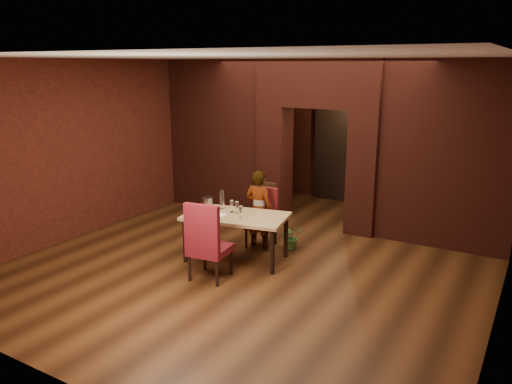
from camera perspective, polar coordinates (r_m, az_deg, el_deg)
floor at (r=8.37m, az=1.23°, el=-7.31°), size 8.00×8.00×0.00m
ceiling at (r=7.78m, az=1.36°, el=15.16°), size 7.00×8.00×0.04m
wall_back at (r=11.53m, az=11.17°, el=6.68°), size 7.00×0.04×3.20m
wall_front at (r=4.95m, az=-22.16°, el=-4.31°), size 7.00×0.04×3.20m
wall_left at (r=10.08m, az=-16.39°, el=5.28°), size 0.04×8.00×3.20m
pillar_left at (r=10.18m, az=2.15°, el=3.36°), size 0.55×0.55×2.30m
pillar_right at (r=9.44m, az=12.34°, el=2.16°), size 0.55×0.55×2.30m
lintel at (r=9.58m, az=7.35°, el=12.21°), size 2.45×0.55×0.90m
wing_wall_left at (r=10.84m, az=-4.44°, el=6.42°), size 2.28×0.35×3.20m
wing_wall_right at (r=9.02m, az=21.03°, el=3.89°), size 2.28×0.35×3.20m
vent_panel at (r=10.06m, az=1.31°, el=-0.27°), size 0.40×0.03×0.50m
rear_door at (r=11.70m, az=9.09°, el=4.15°), size 0.90×0.08×2.10m
rear_door_frame at (r=11.66m, az=9.02°, el=4.12°), size 1.02×0.04×2.22m
dining_table at (r=8.11m, az=-2.28°, el=-5.19°), size 1.77×1.22×0.76m
chair_far at (r=8.65m, az=0.59°, el=-3.00°), size 0.51×0.51×1.02m
chair_near at (r=7.38m, az=-5.27°, el=-5.47°), size 0.60×0.60×1.19m
person_seated at (r=8.57m, az=0.31°, el=-1.97°), size 0.51×0.34×1.36m
wine_glass_a at (r=8.11m, az=-2.78°, el=-1.65°), size 0.08×0.08×0.20m
wine_glass_b at (r=8.06m, az=-2.20°, el=-1.76°), size 0.08×0.08×0.19m
wine_glass_c at (r=7.80m, az=-1.79°, el=-2.29°), size 0.08×0.08×0.19m
tasting_sheet at (r=8.03m, az=-4.63°, el=-2.56°), size 0.33×0.26×0.00m
wine_bucket at (r=8.21m, az=-5.57°, el=-1.38°), size 0.18×0.18×0.22m
water_bottle at (r=8.30m, az=-3.91°, el=-0.84°), size 0.08×0.08×0.32m
potted_plant at (r=8.64m, az=4.04°, el=-5.12°), size 0.51×0.51×0.43m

